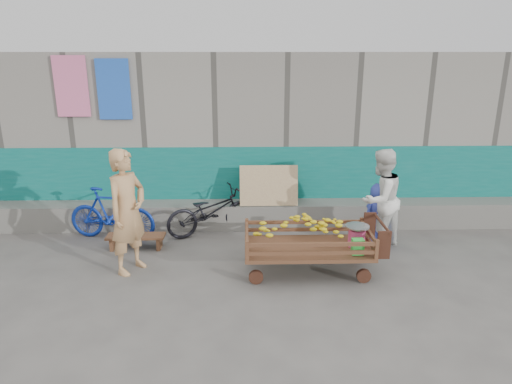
{
  "coord_description": "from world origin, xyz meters",
  "views": [
    {
      "loc": [
        -0.11,
        -5.3,
        3.01
      ],
      "look_at": [
        0.05,
        1.2,
        1.0
      ],
      "focal_mm": 32.0,
      "sensor_mm": 36.0,
      "label": 1
    }
  ],
  "objects_px": {
    "bench": "(136,239)",
    "banana_cart": "(306,236)",
    "woman": "(380,199)",
    "child": "(377,215)",
    "vendor_man": "(128,212)",
    "bicycle_blue": "(112,214)",
    "bicycle_dark": "(211,211)"
  },
  "relations": [
    {
      "from": "bench",
      "to": "banana_cart",
      "type": "bearing_deg",
      "value": -18.95
    },
    {
      "from": "woman",
      "to": "child",
      "type": "bearing_deg",
      "value": -85.13
    },
    {
      "from": "vendor_man",
      "to": "bench",
      "type": "bearing_deg",
      "value": 37.98
    },
    {
      "from": "child",
      "to": "bicycle_blue",
      "type": "bearing_deg",
      "value": -26.03
    },
    {
      "from": "banana_cart",
      "to": "vendor_man",
      "type": "xyz_separation_m",
      "value": [
        -2.46,
        0.13,
        0.33
      ]
    },
    {
      "from": "banana_cart",
      "to": "child",
      "type": "bearing_deg",
      "value": 35.48
    },
    {
      "from": "banana_cart",
      "to": "bicycle_dark",
      "type": "relative_size",
      "value": 1.24
    },
    {
      "from": "banana_cart",
      "to": "woman",
      "type": "distance_m",
      "value": 1.57
    },
    {
      "from": "woman",
      "to": "child",
      "type": "xyz_separation_m",
      "value": [
        -0.02,
        0.02,
        -0.28
      ]
    },
    {
      "from": "child",
      "to": "vendor_man",
      "type": "bearing_deg",
      "value": -9.09
    },
    {
      "from": "banana_cart",
      "to": "woman",
      "type": "height_order",
      "value": "woman"
    },
    {
      "from": "bench",
      "to": "bicycle_dark",
      "type": "height_order",
      "value": "bicycle_dark"
    },
    {
      "from": "bench",
      "to": "vendor_man",
      "type": "height_order",
      "value": "vendor_man"
    },
    {
      "from": "vendor_man",
      "to": "child",
      "type": "bearing_deg",
      "value": -48.7
    },
    {
      "from": "child",
      "to": "banana_cart",
      "type": "bearing_deg",
      "value": 14.77
    },
    {
      "from": "child",
      "to": "bicycle_blue",
      "type": "distance_m",
      "value": 4.33
    },
    {
      "from": "vendor_man",
      "to": "bicycle_dark",
      "type": "distance_m",
      "value": 1.77
    },
    {
      "from": "bicycle_blue",
      "to": "vendor_man",
      "type": "bearing_deg",
      "value": -143.1
    },
    {
      "from": "vendor_man",
      "to": "bicycle_blue",
      "type": "xyz_separation_m",
      "value": [
        -0.58,
        1.17,
        -0.44
      ]
    },
    {
      "from": "bicycle_dark",
      "to": "vendor_man",
      "type": "bearing_deg",
      "value": 118.63
    },
    {
      "from": "bench",
      "to": "bicycle_dark",
      "type": "distance_m",
      "value": 1.32
    },
    {
      "from": "banana_cart",
      "to": "bench",
      "type": "distance_m",
      "value": 2.75
    },
    {
      "from": "banana_cart",
      "to": "woman",
      "type": "xyz_separation_m",
      "value": [
        1.28,
        0.88,
        0.24
      ]
    },
    {
      "from": "bench",
      "to": "child",
      "type": "height_order",
      "value": "child"
    },
    {
      "from": "vendor_man",
      "to": "bicycle_dark",
      "type": "height_order",
      "value": "vendor_man"
    },
    {
      "from": "bicycle_blue",
      "to": "child",
      "type": "bearing_deg",
      "value": -84.91
    },
    {
      "from": "child",
      "to": "bicycle_blue",
      "type": "height_order",
      "value": "child"
    },
    {
      "from": "vendor_man",
      "to": "woman",
      "type": "height_order",
      "value": "vendor_man"
    },
    {
      "from": "vendor_man",
      "to": "bicycle_blue",
      "type": "height_order",
      "value": "vendor_man"
    },
    {
      "from": "banana_cart",
      "to": "bicycle_blue",
      "type": "height_order",
      "value": "bicycle_blue"
    },
    {
      "from": "child",
      "to": "bicycle_dark",
      "type": "bearing_deg",
      "value": -32.81
    },
    {
      "from": "banana_cart",
      "to": "vendor_man",
      "type": "bearing_deg",
      "value": 176.93
    }
  ]
}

